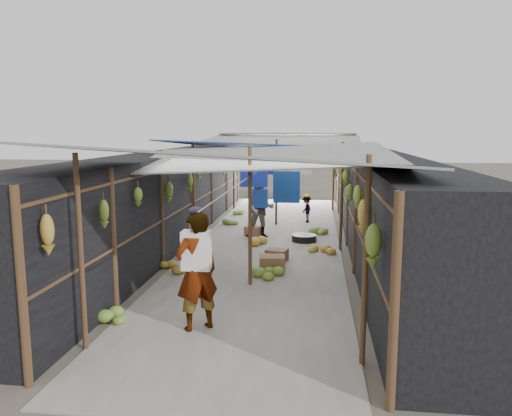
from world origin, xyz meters
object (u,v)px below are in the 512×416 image
at_px(vendor_seated, 306,210).
at_px(crate_near, 272,263).
at_px(vendor_elderly, 197,272).
at_px(shopper_blue, 260,209).
at_px(black_basin, 304,238).

bearing_deg(vendor_seated, crate_near, -24.53).
height_order(vendor_elderly, vendor_seated, vendor_elderly).
distance_m(vendor_elderly, vendor_seated, 8.77).
bearing_deg(shopper_blue, vendor_elderly, -96.10).
bearing_deg(vendor_seated, vendor_elderly, -27.49).
distance_m(crate_near, black_basin, 2.82).
bearing_deg(vendor_elderly, crate_near, -140.68).
bearing_deg(vendor_seated, black_basin, -18.39).
height_order(black_basin, shopper_blue, shopper_blue).
bearing_deg(vendor_elderly, vendor_seated, -135.75).
height_order(crate_near, shopper_blue, shopper_blue).
bearing_deg(crate_near, shopper_blue, 94.13).
bearing_deg(black_basin, shopper_blue, 160.70).
distance_m(shopper_blue, vendor_seated, 2.59).
height_order(crate_near, vendor_seated, vendor_seated).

